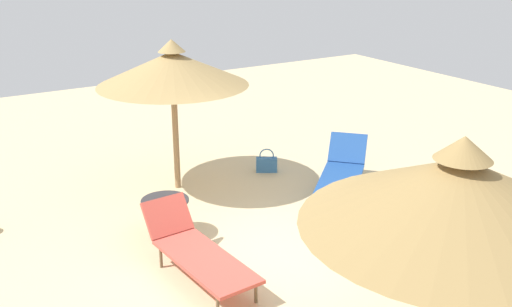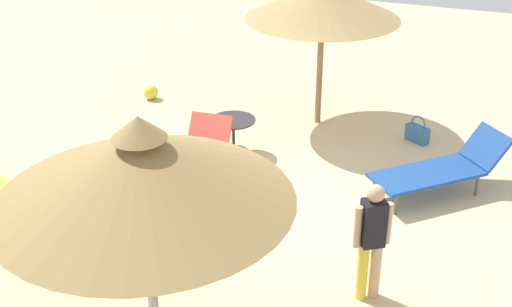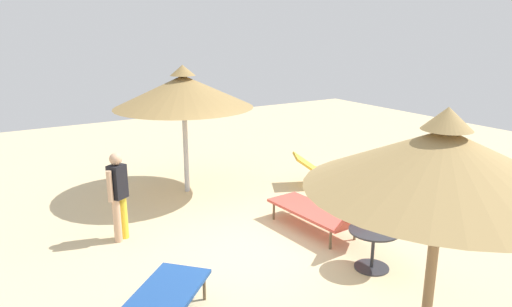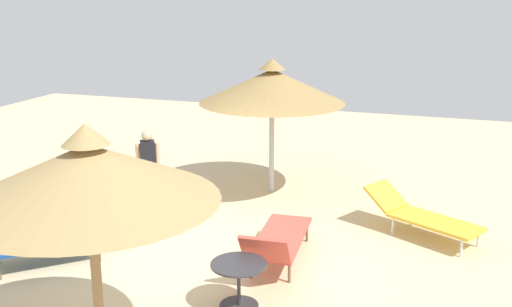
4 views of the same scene
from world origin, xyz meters
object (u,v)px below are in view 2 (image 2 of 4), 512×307
parasol_umbrella_near_left (323,1)px  side_table_round (233,130)px  lounge_chair_edge (3,203)px  person_standing_back (372,237)px  handbag (417,133)px  parasol_umbrella_far_left (142,169)px  lounge_chair_center (192,165)px  lounge_chair_far_right (442,167)px  beach_ball (151,92)px

parasol_umbrella_near_left → side_table_round: bearing=-29.8°
lounge_chair_edge → person_standing_back: (-0.25, 4.99, 0.47)m
person_standing_back → side_table_round: size_ratio=2.06×
lounge_chair_edge → handbag: size_ratio=4.30×
parasol_umbrella_far_left → side_table_round: parasol_umbrella_far_left is taller
parasol_umbrella_far_left → lounge_chair_edge: (-1.40, -3.06, -1.82)m
handbag → lounge_chair_edge: bearing=-46.4°
parasol_umbrella_near_left → lounge_chair_center: (3.02, -1.11, -1.84)m
lounge_chair_far_right → handbag: (-1.61, -0.58, -0.25)m
side_table_round → parasol_umbrella_far_left: bearing=11.9°
person_standing_back → side_table_round: (-2.93, -2.89, -0.43)m
parasol_umbrella_far_left → side_table_round: size_ratio=3.95×
lounge_chair_center → side_table_round: bearing=174.3°
person_standing_back → handbag: 4.48m
lounge_chair_far_right → lounge_chair_edge: (3.06, -5.49, -0.04)m
handbag → beach_ball: 5.23m
lounge_chair_edge → beach_ball: 4.79m
person_standing_back → parasol_umbrella_near_left: bearing=-157.5°
handbag → beach_ball: handbag is taller
person_standing_back → side_table_round: person_standing_back is taller
person_standing_back → beach_ball: bearing=-130.5°
lounge_chair_far_right → lounge_chair_center: size_ratio=0.93×
parasol_umbrella_near_left → beach_ball: (0.10, -3.39, -2.10)m
lounge_chair_far_right → person_standing_back: size_ratio=1.31×
lounge_chair_edge → lounge_chair_center: bearing=133.3°
parasol_umbrella_far_left → handbag: parasol_umbrella_far_left is taller
parasol_umbrella_far_left → lounge_chair_edge: bearing=-114.6°
lounge_chair_center → handbag: bearing=133.8°
parasol_umbrella_far_left → side_table_round: bearing=-168.1°
beach_ball → lounge_chair_center: bearing=38.0°
parasol_umbrella_far_left → lounge_chair_center: size_ratio=1.36×
lounge_chair_center → handbag: (-2.82, 2.94, -0.24)m
side_table_round → parasol_umbrella_near_left: bearing=150.2°
lounge_chair_center → handbag: lounge_chair_center is taller
parasol_umbrella_far_left → beach_ball: parasol_umbrella_far_left is taller
beach_ball → parasol_umbrella_far_left: bearing=28.7°
beach_ball → parasol_umbrella_near_left: bearing=91.6°
lounge_chair_far_right → lounge_chair_center: 3.72m
parasol_umbrella_near_left → lounge_chair_edge: size_ratio=1.33×
parasol_umbrella_near_left → handbag: parasol_umbrella_near_left is taller
lounge_chair_far_right → person_standing_back: person_standing_back is taller
lounge_chair_far_right → side_table_round: lounge_chair_far_right is taller
lounge_chair_far_right → lounge_chair_edge: bearing=-60.9°
beach_ball → handbag: bearing=88.9°
handbag → parasol_umbrella_far_left: bearing=-16.9°
parasol_umbrella_near_left → person_standing_back: size_ratio=1.81×
lounge_chair_far_right → lounge_chair_center: bearing=-71.1°
parasol_umbrella_near_left → person_standing_back: parasol_umbrella_near_left is taller
parasol_umbrella_near_left → side_table_round: 2.67m
parasol_umbrella_far_left → beach_ball: 7.33m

